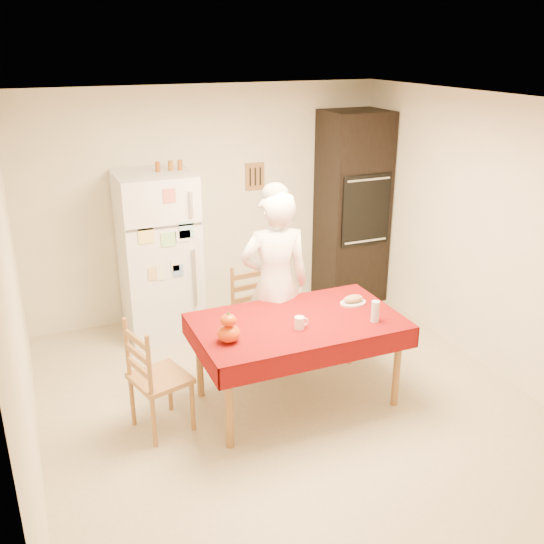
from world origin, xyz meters
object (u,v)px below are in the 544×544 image
oven_cabinet (352,208)px  pumpkin_lower (229,333)px  chair_left (152,375)px  refrigerator (159,255)px  bread_plate (353,303)px  dining_table (297,328)px  seated_woman (275,285)px  coffee_mug (299,323)px  chair_far (255,311)px  wine_glass (375,311)px

oven_cabinet → pumpkin_lower: (-2.19, -1.96, -0.27)m
oven_cabinet → chair_left: (-2.76, -1.79, -0.59)m
refrigerator → pumpkin_lower: bearing=-87.2°
refrigerator → bread_plate: refrigerator is taller
oven_cabinet → chair_left: bearing=-147.0°
pumpkin_lower → dining_table: bearing=12.1°
seated_woman → oven_cabinet: bearing=-129.8°
chair_left → coffee_mug: chair_left is taller
refrigerator → chair_far: refrigerator is taller
chair_far → oven_cabinet: bearing=27.0°
coffee_mug → chair_far: bearing=90.6°
dining_table → chair_far: size_ratio=1.79×
oven_cabinet → pumpkin_lower: oven_cabinet is taller
chair_left → coffee_mug: size_ratio=9.50×
chair_far → seated_woman: 0.46m
coffee_mug → pumpkin_lower: (-0.59, 0.01, 0.02)m
chair_left → wine_glass: size_ratio=5.40×
dining_table → bread_plate: (0.59, 0.11, 0.08)m
oven_cabinet → coffee_mug: 2.55m
chair_left → wine_glass: 1.84m
chair_left → pumpkin_lower: size_ratio=5.32×
chair_far → bread_plate: size_ratio=3.96×
oven_cabinet → wine_glass: bearing=-114.9°
dining_table → coffee_mug: 0.20m
seated_woman → pumpkin_lower: bearing=55.1°
dining_table → bread_plate: bearing=10.6°
wine_glass → bread_plate: size_ratio=0.73×
chair_left → wine_glass: chair_left is taller
oven_cabinet → chair_left: oven_cabinet is taller
dining_table → seated_woman: (0.03, 0.54, 0.18)m
seated_woman → coffee_mug: bearing=93.2°
seated_woman → coffee_mug: seated_woman is taller
oven_cabinet → dining_table: 2.42m
chair_left → bread_plate: size_ratio=3.96×
chair_far → bread_plate: 0.99m
refrigerator → dining_table: bearing=-67.5°
bread_plate → dining_table: bearing=-169.4°
chair_far → pumpkin_lower: (-0.58, -0.95, 0.32)m
dining_table → bread_plate: bread_plate is taller
chair_far → dining_table: bearing=-90.8°
dining_table → pumpkin_lower: bearing=-167.9°
coffee_mug → pumpkin_lower: size_ratio=0.56×
chair_left → wine_glass: bearing=-115.1°
seated_woman → chair_left: bearing=31.9°
chair_left → pumpkin_lower: chair_left is taller
chair_far → wine_glass: bearing=-64.6°
refrigerator → seated_woman: (0.77, -1.24, 0.02)m
coffee_mug → wine_glass: 0.64m
refrigerator → coffee_mug: refrigerator is taller
refrigerator → bread_plate: (1.32, -1.67, -0.08)m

